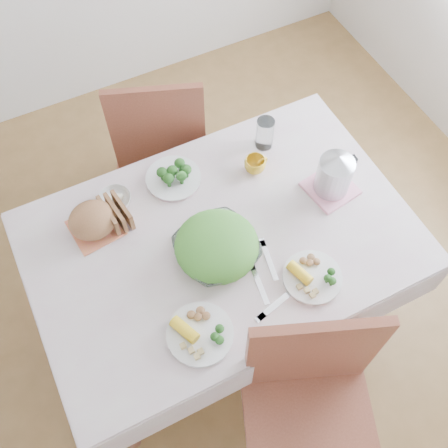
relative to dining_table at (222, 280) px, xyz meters
name	(u,v)px	position (x,y,z in m)	size (l,w,h in m)	color
floor	(222,310)	(0.00, 0.00, -0.38)	(3.60, 3.60, 0.00)	olive
dining_table	(222,280)	(0.00, 0.00, 0.00)	(1.40, 0.90, 0.75)	brown
tablecloth	(222,238)	(0.00, 0.00, 0.38)	(1.50, 1.00, 0.01)	beige
chair_near	(309,437)	(-0.02, -0.76, 0.09)	(0.48, 0.48, 1.06)	brown
chair_far	(162,137)	(0.07, 0.83, 0.09)	(0.45, 0.45, 1.00)	brown
salad_bowl	(217,249)	(-0.05, -0.06, 0.42)	(0.30, 0.30, 0.07)	white
dinner_plate_left	(200,334)	(-0.25, -0.32, 0.40)	(0.24, 0.24, 0.02)	white
dinner_plate_right	(312,277)	(0.22, -0.31, 0.40)	(0.23, 0.23, 0.02)	white
broccoli_plate	(173,179)	(-0.06, 0.34, 0.40)	(0.23, 0.23, 0.02)	beige
napkin	(96,228)	(-0.43, 0.26, 0.39)	(0.19, 0.19, 0.00)	#DA714A
bread_loaf	(93,220)	(-0.43, 0.26, 0.45)	(0.19, 0.18, 0.11)	brown
fruit_bowl	(115,200)	(-0.31, 0.34, 0.41)	(0.13, 0.13, 0.04)	white
yellow_mug	(255,165)	(0.27, 0.23, 0.42)	(0.09, 0.09, 0.07)	gold
glass_tumbler	(265,135)	(0.38, 0.34, 0.45)	(0.08, 0.08, 0.15)	white
pink_tray	(330,188)	(0.51, 0.01, 0.40)	(0.19, 0.19, 0.01)	#FF9BB9
electric_kettle	(335,172)	(0.51, 0.01, 0.51)	(0.14, 0.14, 0.20)	#B2B5BA
fork_left	(259,284)	(0.04, -0.24, 0.39)	(0.02, 0.17, 0.00)	silver
fork_right	(269,260)	(0.12, -0.17, 0.39)	(0.02, 0.18, 0.00)	silver
knife	(278,303)	(0.06, -0.34, 0.39)	(0.02, 0.20, 0.00)	silver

